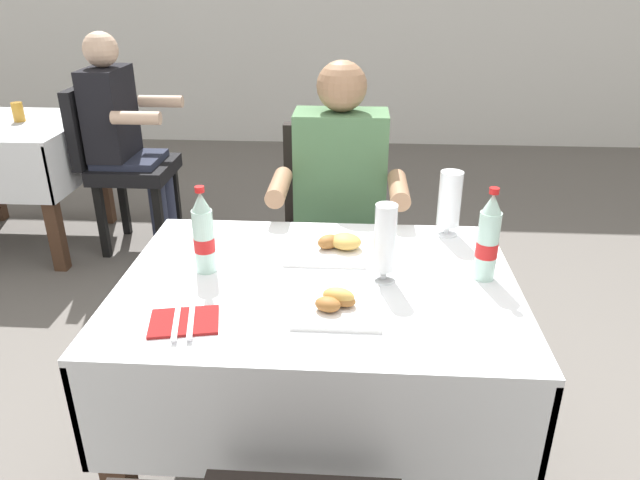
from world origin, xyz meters
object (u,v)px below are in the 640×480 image
Objects in this scene: main_dining_table at (318,332)px; chair_far_diner_seat at (330,230)px; seated_diner_far at (340,205)px; cola_bottle_primary at (204,235)px; background_chair_right at (118,158)px; beer_glass_left at (449,204)px; background_patron at (123,132)px; background_dining_table at (10,155)px; cola_bottle_secondary at (488,240)px; plate_near_camera at (337,303)px; background_table_tumbler at (18,112)px; plate_far_diner at (332,246)px; beer_glass_middle at (385,243)px; napkin_cutlery_set at (184,321)px.

main_dining_table is 0.81m from chair_far_diner_seat.
seated_diner_far is 4.82× the size of cola_bottle_primary.
seated_diner_far reaches higher than background_chair_right.
beer_glass_left is 2.18m from background_patron.
cola_bottle_primary is 0.30× the size of background_dining_table.
cola_bottle_primary reaches higher than chair_far_diner_seat.
main_dining_table is 4.32× the size of cola_bottle_primary.
plate_near_camera is at bearing -154.58° from cola_bottle_secondary.
cola_bottle_primary is (-0.33, 0.04, 0.29)m from main_dining_table.
background_patron is (-1.30, 1.93, -0.06)m from plate_near_camera.
chair_far_diner_seat reaches higher than background_table_tumbler.
cola_bottle_secondary is (0.43, -0.66, 0.16)m from seated_diner_far.
plate_far_diner is (0.03, 0.19, 0.19)m from main_dining_table.
plate_far_diner is at bearing -40.55° from background_table_tumbler.
beer_glass_middle is 2.32m from background_chair_right.
cola_bottle_secondary is at bearing -58.28° from chair_far_diner_seat.
beer_glass_left is 0.80m from cola_bottle_primary.
napkin_cutlery_set is (-0.35, -0.44, -0.01)m from plate_far_diner.
cola_bottle_secondary is 1.39× the size of napkin_cutlery_set.
plate_near_camera reaches higher than main_dining_table.
background_chair_right is at bearing -3.73° from background_table_tumbler.
main_dining_table is at bearing -6.66° from cola_bottle_primary.
seated_diner_far is (0.04, -0.11, 0.16)m from chair_far_diner_seat.
background_chair_right is (-1.35, 1.93, -0.22)m from plate_near_camera.
plate_far_diner is at bearing -90.83° from seated_diner_far.
background_patron is (-1.27, 1.58, -0.06)m from plate_far_diner.
seated_diner_far is at bearing -28.47° from background_dining_table.
plate_near_camera is 0.83× the size of cola_bottle_secondary.
plate_near_camera is at bearing -55.03° from background_chair_right.
beer_glass_middle is at bearing -50.06° from background_chair_right.
napkin_cutlery_set is at bearing -153.04° from beer_glass_middle.
chair_far_diner_seat reaches higher than napkin_cutlery_set.
plate_near_camera is at bearing -125.02° from beer_glass_left.
chair_far_diner_seat is at bearing 66.79° from cola_bottle_primary.
seated_diner_far reaches higher than background_dining_table.
beer_glass_left is at bearing -40.91° from background_patron.
cola_bottle_primary reaches higher than beer_glass_middle.
background_chair_right is at bearing 0.00° from background_dining_table.
background_chair_right is (-1.70, 1.43, -0.31)m from beer_glass_left.
seated_diner_far is 1.43× the size of background_dining_table.
background_dining_table is (-1.94, 1.77, -0.02)m from main_dining_table.
seated_diner_far is at bearing 86.73° from main_dining_table.
beer_glass_left is 1.99× the size of background_table_tumbler.
napkin_cutlery_set is (-0.36, -0.95, 0.05)m from seated_diner_far.
seated_diner_far is 5.76× the size of beer_glass_left.
plate_near_camera reaches higher than napkin_cutlery_set.
cola_bottle_secondary reaches higher than background_chair_right.
background_table_tumbler is (-1.54, 2.05, 0.05)m from napkin_cutlery_set.
background_chair_right is at bearing 139.91° from beer_glass_left.
napkin_cutlery_set is 2.57m from background_table_tumbler.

